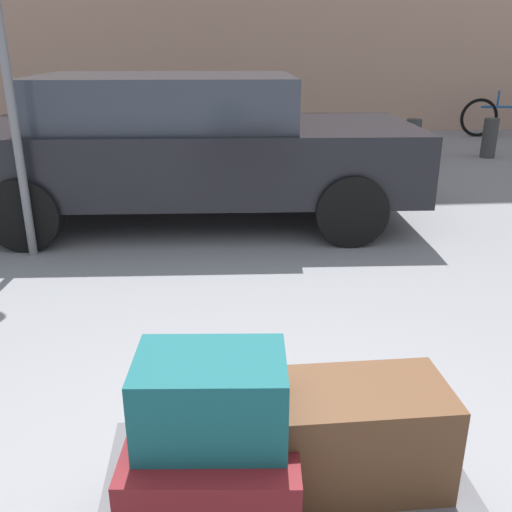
% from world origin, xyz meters
% --- Properties ---
extents(luggage_cart, '(1.21, 0.74, 0.34)m').
position_xyz_m(luggage_cart, '(0.00, 0.00, 0.27)').
color(luggage_cart, '#4C4C51').
rests_on(luggage_cart, ground_plane).
extents(suitcase_maroon_rear_left, '(0.55, 0.50, 0.25)m').
position_xyz_m(suitcase_maroon_rear_left, '(-0.24, -0.05, 0.47)').
color(suitcase_maroon_rear_left, maroon).
rests_on(suitcase_maroon_rear_left, luggage_cart).
extents(duffel_bag_brown_rear_right, '(0.57, 0.33, 0.35)m').
position_xyz_m(duffel_bag_brown_rear_right, '(0.22, 0.01, 0.51)').
color(duffel_bag_brown_rear_right, '#51331E').
rests_on(duffel_bag_brown_rear_right, luggage_cart).
extents(duffel_bag_teal_topmost_pile, '(0.46, 0.33, 0.26)m').
position_xyz_m(duffel_bag_teal_topmost_pile, '(-0.24, -0.05, 0.73)').
color(duffel_bag_teal_topmost_pile, '#144C51').
rests_on(duffel_bag_teal_topmost_pile, suitcase_maroon_rear_left).
extents(parked_car, '(4.38, 2.08, 1.42)m').
position_xyz_m(parked_car, '(-0.42, 4.16, 0.76)').
color(parked_car, black).
rests_on(parked_car, ground_plane).
extents(bicycle_leaning, '(1.76, 0.21, 0.96)m').
position_xyz_m(bicycle_leaning, '(5.53, 9.13, 0.37)').
color(bicycle_leaning, black).
rests_on(bicycle_leaning, ground_plane).
extents(bollard_kerb_near, '(0.23, 0.23, 0.61)m').
position_xyz_m(bollard_kerb_near, '(2.97, 7.11, 0.30)').
color(bollard_kerb_near, '#383838').
rests_on(bollard_kerb_near, ground_plane).
extents(bollard_kerb_mid, '(0.23, 0.23, 0.61)m').
position_xyz_m(bollard_kerb_mid, '(4.20, 7.11, 0.30)').
color(bollard_kerb_mid, '#383838').
rests_on(bollard_kerb_mid, ground_plane).
extents(no_parking_sign, '(0.49, 0.12, 2.54)m').
position_xyz_m(no_parking_sign, '(-1.74, 3.22, 1.56)').
color(no_parking_sign, slate).
rests_on(no_parking_sign, ground_plane).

